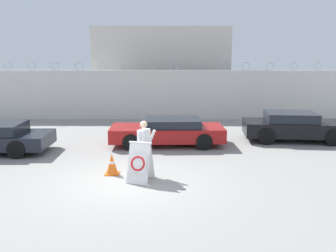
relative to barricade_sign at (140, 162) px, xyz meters
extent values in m
plane|color=gray|center=(-0.32, -0.17, -0.59)|extent=(90.00, 90.00, 0.00)
cube|color=silver|center=(-0.32, 10.98, 0.83)|extent=(36.00, 0.30, 2.83)
torus|color=gray|center=(-8.44, 10.98, 2.46)|extent=(0.47, 0.03, 0.47)
torus|color=gray|center=(-7.09, 10.98, 2.46)|extent=(0.47, 0.03, 0.47)
torus|color=gray|center=(-5.74, 10.98, 2.46)|extent=(0.47, 0.03, 0.47)
torus|color=gray|center=(-4.38, 10.98, 2.46)|extent=(0.47, 0.03, 0.47)
torus|color=gray|center=(-3.03, 10.98, 2.46)|extent=(0.47, 0.03, 0.47)
torus|color=gray|center=(-1.67, 10.98, 2.46)|extent=(0.47, 0.03, 0.47)
torus|color=gray|center=(-0.32, 10.98, 2.46)|extent=(0.47, 0.03, 0.47)
torus|color=gray|center=(1.03, 10.98, 2.46)|extent=(0.47, 0.03, 0.47)
torus|color=gray|center=(2.39, 10.98, 2.46)|extent=(0.47, 0.03, 0.47)
torus|color=gray|center=(3.74, 10.98, 2.46)|extent=(0.47, 0.03, 0.47)
torus|color=gray|center=(5.09, 10.98, 2.46)|extent=(0.47, 0.03, 0.47)
torus|color=gray|center=(6.45, 10.98, 2.46)|extent=(0.47, 0.03, 0.47)
torus|color=gray|center=(7.80, 10.98, 2.46)|extent=(0.47, 0.03, 0.47)
torus|color=gray|center=(9.16, 10.98, 2.46)|extent=(0.47, 0.03, 0.47)
cube|color=beige|center=(0.24, 16.28, 2.12)|extent=(8.67, 6.82, 5.43)
cube|color=white|center=(-0.04, -0.12, -0.02)|extent=(0.72, 0.55, 1.14)
cube|color=white|center=(0.06, 0.21, -0.02)|extent=(0.72, 0.55, 1.14)
cube|color=white|center=(0.01, 0.05, 0.57)|extent=(0.67, 0.25, 0.05)
cube|color=white|center=(-0.05, -0.16, 0.00)|extent=(0.57, 0.32, 0.52)
torus|color=red|center=(-0.05, -0.17, 0.00)|extent=(0.47, 0.29, 0.43)
cylinder|color=#514C42|center=(0.04, 0.47, -0.18)|extent=(0.15, 0.15, 0.82)
cylinder|color=#514C42|center=(0.12, 0.63, -0.18)|extent=(0.15, 0.15, 0.82)
cube|color=silver|center=(0.08, 0.55, 0.55)|extent=(0.39, 0.48, 0.63)
sphere|color=#DBB293|center=(0.08, 0.55, 1.01)|extent=(0.22, 0.22, 0.22)
cylinder|color=silver|center=(-0.04, 0.31, 0.56)|extent=(0.09, 0.09, 0.60)
cylinder|color=silver|center=(0.28, 0.74, 0.53)|extent=(0.34, 0.23, 0.58)
cube|color=orange|center=(-0.94, 0.68, -0.57)|extent=(0.43, 0.43, 0.03)
cone|color=orange|center=(-0.94, 0.68, -0.25)|extent=(0.36, 0.36, 0.62)
cylinder|color=white|center=(-0.94, 0.68, -0.22)|extent=(0.18, 0.18, 0.09)
cylinder|color=black|center=(-4.64, 2.41, -0.26)|extent=(0.66, 0.22, 0.66)
cylinder|color=black|center=(-4.68, 4.24, -0.26)|extent=(0.66, 0.22, 0.66)
cylinder|color=black|center=(-0.67, 3.64, -0.26)|extent=(0.66, 0.23, 0.65)
cylinder|color=black|center=(-0.74, 5.44, -0.26)|extent=(0.66, 0.23, 0.65)
cylinder|color=black|center=(2.19, 3.75, -0.26)|extent=(0.66, 0.23, 0.65)
cylinder|color=black|center=(2.12, 5.55, -0.26)|extent=(0.66, 0.23, 0.65)
cube|color=maroon|center=(0.72, 4.59, -0.08)|extent=(4.69, 2.10, 0.55)
cube|color=black|center=(0.95, 4.60, 0.36)|extent=(2.28, 1.81, 0.33)
cylinder|color=black|center=(7.67, 6.20, -0.23)|extent=(0.73, 0.26, 0.71)
cylinder|color=black|center=(7.53, 4.45, -0.23)|extent=(0.73, 0.26, 0.71)
cylinder|color=black|center=(4.99, 6.42, -0.23)|extent=(0.73, 0.26, 0.71)
cylinder|color=black|center=(4.85, 4.67, -0.23)|extent=(0.73, 0.26, 0.71)
cube|color=black|center=(6.26, 5.43, -0.04)|extent=(4.48, 2.21, 0.60)
cube|color=black|center=(6.04, 5.45, 0.46)|extent=(2.21, 1.84, 0.39)
camera|label=1|loc=(0.94, -10.51, 3.05)|focal=40.00mm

